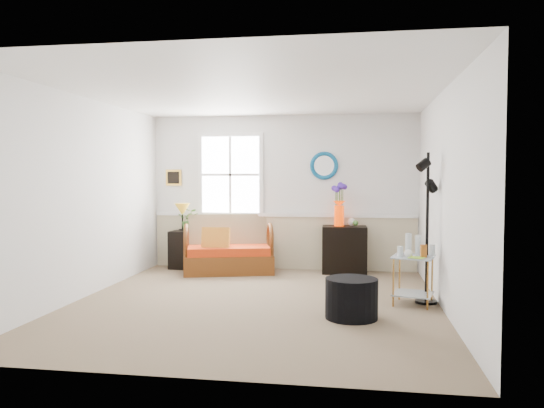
# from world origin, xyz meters

# --- Properties ---
(floor) EXTENTS (4.50, 5.00, 0.01)m
(floor) POSITION_xyz_m (0.00, 0.00, 0.00)
(floor) COLOR #7A614D
(floor) RESTS_ON ground
(ceiling) EXTENTS (4.50, 5.00, 0.01)m
(ceiling) POSITION_xyz_m (0.00, 0.00, 2.60)
(ceiling) COLOR white
(ceiling) RESTS_ON walls
(walls) EXTENTS (4.51, 5.01, 2.60)m
(walls) POSITION_xyz_m (0.00, 0.00, 1.30)
(walls) COLOR silver
(walls) RESTS_ON floor
(wainscot) EXTENTS (4.46, 0.02, 0.90)m
(wainscot) POSITION_xyz_m (0.00, 2.48, 0.45)
(wainscot) COLOR #BEB190
(wainscot) RESTS_ON walls
(chair_rail) EXTENTS (4.46, 0.04, 0.06)m
(chair_rail) POSITION_xyz_m (0.00, 2.47, 0.92)
(chair_rail) COLOR white
(chair_rail) RESTS_ON walls
(window) EXTENTS (1.14, 0.06, 1.44)m
(window) POSITION_xyz_m (-0.90, 2.47, 1.60)
(window) COLOR white
(window) RESTS_ON walls
(picture) EXTENTS (0.28, 0.03, 0.28)m
(picture) POSITION_xyz_m (-1.92, 2.48, 1.55)
(picture) COLOR gold
(picture) RESTS_ON walls
(mirror) EXTENTS (0.47, 0.07, 0.47)m
(mirror) POSITION_xyz_m (0.70, 2.48, 1.75)
(mirror) COLOR #0C71A0
(mirror) RESTS_ON walls
(loveseat) EXTENTS (1.59, 1.16, 0.93)m
(loveseat) POSITION_xyz_m (-0.83, 2.00, 0.46)
(loveseat) COLOR brown
(loveseat) RESTS_ON floor
(throw_pillow) EXTENTS (0.45, 0.12, 0.45)m
(throw_pillow) POSITION_xyz_m (-0.99, 1.82, 0.53)
(throw_pillow) COLOR #B94A10
(throw_pillow) RESTS_ON loveseat
(lamp_stand) EXTENTS (0.39, 0.39, 0.64)m
(lamp_stand) POSITION_xyz_m (-1.70, 2.25, 0.32)
(lamp_stand) COLOR black
(lamp_stand) RESTS_ON floor
(table_lamp) EXTENTS (0.33, 0.33, 0.47)m
(table_lamp) POSITION_xyz_m (-1.67, 2.20, 0.88)
(table_lamp) COLOR #B4841B
(table_lamp) RESTS_ON lamp_stand
(potted_plant) EXTENTS (0.36, 0.40, 0.30)m
(potted_plant) POSITION_xyz_m (-1.56, 2.23, 0.79)
(potted_plant) COLOR #3F6D2D
(potted_plant) RESTS_ON lamp_stand
(cabinet) EXTENTS (0.73, 0.49, 0.76)m
(cabinet) POSITION_xyz_m (1.05, 2.26, 0.38)
(cabinet) COLOR black
(cabinet) RESTS_ON floor
(flower_vase) EXTENTS (0.24, 0.24, 0.69)m
(flower_vase) POSITION_xyz_m (0.96, 2.28, 1.11)
(flower_vase) COLOR red
(flower_vase) RESTS_ON cabinet
(side_table) EXTENTS (0.58, 0.58, 0.60)m
(side_table) POSITION_xyz_m (1.93, 0.21, 0.30)
(side_table) COLOR #B07B34
(side_table) RESTS_ON floor
(tabletop_items) EXTENTS (0.57, 0.57, 0.26)m
(tabletop_items) POSITION_xyz_m (1.96, 0.22, 0.73)
(tabletop_items) COLOR silver
(tabletop_items) RESTS_ON side_table
(floor_lamp) EXTENTS (0.36, 0.36, 1.87)m
(floor_lamp) POSITION_xyz_m (2.10, 0.33, 0.93)
(floor_lamp) COLOR black
(floor_lamp) RESTS_ON floor
(ottoman) EXTENTS (0.76, 0.76, 0.45)m
(ottoman) POSITION_xyz_m (1.19, -0.53, 0.22)
(ottoman) COLOR black
(ottoman) RESTS_ON floor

